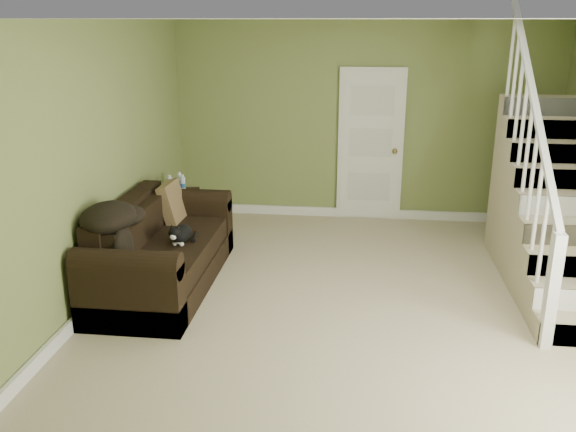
% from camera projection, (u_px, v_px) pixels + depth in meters
% --- Properties ---
extents(floor, '(5.00, 5.50, 0.01)m').
position_uv_depth(floor, '(358.00, 304.00, 5.83)').
color(floor, tan).
rests_on(floor, ground).
extents(ceiling, '(5.00, 5.50, 0.01)m').
position_uv_depth(ceiling, '(369.00, 19.00, 5.03)').
color(ceiling, white).
rests_on(ceiling, wall_back).
extents(wall_back, '(5.00, 0.04, 2.60)m').
position_uv_depth(wall_back, '(364.00, 123.00, 8.03)').
color(wall_back, olive).
rests_on(wall_back, floor).
extents(wall_front, '(5.00, 0.04, 2.60)m').
position_uv_depth(wall_front, '(362.00, 312.00, 2.83)').
color(wall_front, olive).
rests_on(wall_front, floor).
extents(wall_left, '(0.04, 5.50, 2.60)m').
position_uv_depth(wall_left, '(95.00, 164.00, 5.72)').
color(wall_left, olive).
rests_on(wall_left, floor).
extents(baseboard_back, '(5.00, 0.04, 0.12)m').
position_uv_depth(baseboard_back, '(360.00, 213.00, 8.38)').
color(baseboard_back, white).
rests_on(baseboard_back, floor).
extents(baseboard_left, '(0.04, 5.50, 0.12)m').
position_uv_depth(baseboard_left, '(110.00, 285.00, 6.09)').
color(baseboard_left, white).
rests_on(baseboard_left, floor).
extents(door, '(0.86, 0.12, 2.02)m').
position_uv_depth(door, '(371.00, 146.00, 8.07)').
color(door, white).
rests_on(door, floor).
extents(staircase, '(1.00, 2.51, 2.82)m').
position_uv_depth(staircase, '(554.00, 217.00, 6.32)').
color(staircase, tan).
rests_on(staircase, floor).
extents(sofa, '(0.95, 2.21, 0.87)m').
position_uv_depth(sofa, '(160.00, 254.00, 6.18)').
color(sofa, black).
rests_on(sofa, floor).
extents(side_table, '(0.59, 0.59, 0.83)m').
position_uv_depth(side_table, '(179.00, 215.00, 7.48)').
color(side_table, black).
rests_on(side_table, floor).
extents(cat, '(0.23, 0.50, 0.24)m').
position_uv_depth(cat, '(181.00, 234.00, 6.05)').
color(cat, black).
rests_on(cat, sofa).
extents(banana, '(0.06, 0.20, 0.06)m').
position_uv_depth(banana, '(167.00, 261.00, 5.55)').
color(banana, yellow).
rests_on(banana, sofa).
extents(throw_pillow, '(0.23, 0.46, 0.47)m').
position_uv_depth(throw_pillow, '(173.00, 203.00, 6.74)').
color(throw_pillow, '#513720').
rests_on(throw_pillow, sofa).
extents(throw_blanket, '(0.62, 0.73, 0.26)m').
position_uv_depth(throw_blanket, '(108.00, 217.00, 5.48)').
color(throw_blanket, black).
rests_on(throw_blanket, sofa).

